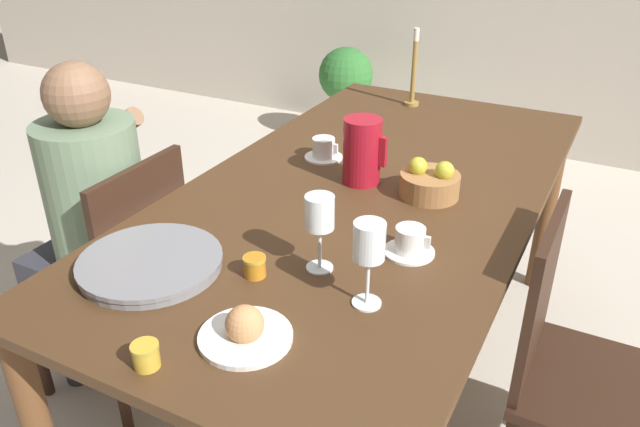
% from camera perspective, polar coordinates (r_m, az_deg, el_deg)
% --- Properties ---
extents(ground_plane, '(20.00, 20.00, 0.00)m').
position_cam_1_polar(ground_plane, '(2.35, 3.49, -15.01)').
color(ground_plane, beige).
extents(dining_table, '(1.00, 1.99, 0.78)m').
position_cam_1_polar(dining_table, '(1.94, 4.07, -0.04)').
color(dining_table, '#472D19').
rests_on(dining_table, ground_plane).
extents(chair_person_side, '(0.42, 0.42, 0.88)m').
position_cam_1_polar(chair_person_side, '(2.14, -17.61, -5.44)').
color(chair_person_side, '#331E14').
rests_on(chair_person_side, ground_plane).
extents(chair_opposite, '(0.42, 0.42, 0.88)m').
position_cam_1_polar(chair_opposite, '(1.83, 22.43, -12.86)').
color(chair_opposite, '#331E14').
rests_on(chair_opposite, ground_plane).
extents(person_seated, '(0.39, 0.41, 1.16)m').
position_cam_1_polar(person_seated, '(2.09, -20.16, 0.24)').
color(person_seated, '#33333D').
rests_on(person_seated, ground_plane).
extents(red_pitcher, '(0.14, 0.12, 0.20)m').
position_cam_1_polar(red_pitcher, '(1.90, 3.86, 5.76)').
color(red_pitcher, '#A31423').
rests_on(red_pitcher, dining_table).
extents(wine_glass_water, '(0.07, 0.07, 0.19)m').
position_cam_1_polar(wine_glass_water, '(1.43, -0.04, -0.23)').
color(wine_glass_water, white).
rests_on(wine_glass_water, dining_table).
extents(wine_glass_juice, '(0.07, 0.07, 0.20)m').
position_cam_1_polar(wine_glass_juice, '(1.31, 4.51, -2.98)').
color(wine_glass_juice, white).
rests_on(wine_glass_juice, dining_table).
extents(teacup_near_person, '(0.13, 0.13, 0.07)m').
position_cam_1_polar(teacup_near_person, '(1.56, 8.23, -2.63)').
color(teacup_near_person, white).
rests_on(teacup_near_person, dining_table).
extents(teacup_across, '(0.13, 0.13, 0.07)m').
position_cam_1_polar(teacup_across, '(2.09, 0.34, 5.85)').
color(teacup_across, white).
rests_on(teacup_across, dining_table).
extents(serving_tray, '(0.34, 0.34, 0.03)m').
position_cam_1_polar(serving_tray, '(1.55, -15.23, -4.40)').
color(serving_tray, gray).
rests_on(serving_tray, dining_table).
extents(bread_plate, '(0.19, 0.19, 0.08)m').
position_cam_1_polar(bread_plate, '(1.29, -6.86, -10.55)').
color(bread_plate, white).
rests_on(bread_plate, dining_table).
extents(jam_jar_amber, '(0.05, 0.05, 0.05)m').
position_cam_1_polar(jam_jar_amber, '(1.47, -5.99, -4.73)').
color(jam_jar_amber, '#C67A1E').
rests_on(jam_jar_amber, dining_table).
extents(jam_jar_red, '(0.05, 0.05, 0.05)m').
position_cam_1_polar(jam_jar_red, '(1.26, -15.65, -12.29)').
color(jam_jar_red, gold).
rests_on(jam_jar_red, dining_table).
extents(fruit_bowl, '(0.18, 0.18, 0.11)m').
position_cam_1_polar(fruit_bowl, '(1.85, 10.00, 2.79)').
color(fruit_bowl, '#9E6B3D').
rests_on(fruit_bowl, dining_table).
extents(candlestick_tall, '(0.06, 0.06, 0.31)m').
position_cam_1_polar(candlestick_tall, '(2.63, 8.54, 12.30)').
color(candlestick_tall, olive).
rests_on(candlestick_tall, dining_table).
extents(potted_plant, '(0.36, 0.36, 0.65)m').
position_cam_1_polar(potted_plant, '(4.25, 2.36, 11.89)').
color(potted_plant, beige).
rests_on(potted_plant, ground_plane).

